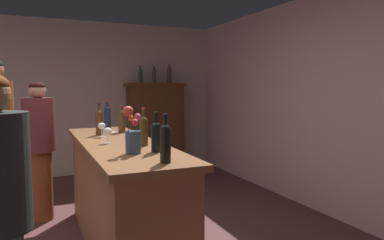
{
  "coord_description": "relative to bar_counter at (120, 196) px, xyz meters",
  "views": [
    {
      "loc": [
        -0.47,
        -2.92,
        1.5
      ],
      "look_at": [
        0.94,
        0.24,
        1.19
      ],
      "focal_mm": 33.47,
      "sensor_mm": 36.0,
      "label": 1
    }
  ],
  "objects": [
    {
      "name": "wall_back",
      "position": [
        -0.23,
        3.2,
        0.8
      ],
      "size": [
        5.41,
        0.12,
        2.62
      ],
      "primitive_type": "cube",
      "color": "#BFAAA0",
      "rests_on": "ground"
    },
    {
      "name": "wall_right",
      "position": [
        2.48,
        -0.27,
        0.8
      ],
      "size": [
        0.12,
        6.93,
        2.62
      ],
      "primitive_type": "cube",
      "color": "#C3A5A5",
      "rests_on": "ground"
    },
    {
      "name": "bar_counter",
      "position": [
        0.0,
        0.0,
        0.0
      ],
      "size": [
        0.66,
        2.44,
        1.01
      ],
      "color": "#925A3F",
      "rests_on": "ground"
    },
    {
      "name": "display_cabinet",
      "position": [
        1.3,
        2.89,
        0.31
      ],
      "size": [
        1.04,
        0.44,
        1.58
      ],
      "color": "#4C2C18",
      "rests_on": "ground"
    },
    {
      "name": "wine_bottle_merlot",
      "position": [
        -0.08,
        0.53,
        0.64
      ],
      "size": [
        0.07,
        0.07,
        0.32
      ],
      "color": "#4D2D12",
      "rests_on": "bar_counter"
    },
    {
      "name": "wine_bottle_rose",
      "position": [
        0.14,
        -0.31,
        0.64
      ],
      "size": [
        0.07,
        0.07,
        0.32
      ],
      "color": "#443116",
      "rests_on": "bar_counter"
    },
    {
      "name": "wine_bottle_chardonnay",
      "position": [
        0.07,
        0.88,
        0.66
      ],
      "size": [
        0.07,
        0.07,
        0.35
      ],
      "color": "#172236",
      "rests_on": "bar_counter"
    },
    {
      "name": "wine_bottle_pinot",
      "position": [
        0.14,
        -0.63,
        0.63
      ],
      "size": [
        0.07,
        0.07,
        0.3
      ],
      "color": "black",
      "rests_on": "bar_counter"
    },
    {
      "name": "wine_bottle_syrah",
      "position": [
        0.17,
        0.62,
        0.64
      ],
      "size": [
        0.08,
        0.08,
        0.29
      ],
      "color": "#48301E",
      "rests_on": "bar_counter"
    },
    {
      "name": "wine_bottle_malbec",
      "position": [
        0.07,
        -1.03,
        0.64
      ],
      "size": [
        0.07,
        0.07,
        0.32
      ],
      "color": "black",
      "rests_on": "bar_counter"
    },
    {
      "name": "wine_glass_front",
      "position": [
        -0.11,
        -0.07,
        0.6
      ],
      "size": [
        0.07,
        0.07,
        0.14
      ],
      "color": "white",
      "rests_on": "bar_counter"
    },
    {
      "name": "wine_glass_mid",
      "position": [
        -0.09,
        0.36,
        0.61
      ],
      "size": [
        0.08,
        0.08,
        0.14
      ],
      "color": "white",
      "rests_on": "bar_counter"
    },
    {
      "name": "flower_arrangement",
      "position": [
        -0.04,
        -0.63,
        0.64
      ],
      "size": [
        0.13,
        0.14,
        0.35
      ],
      "color": "#364C70",
      "rests_on": "bar_counter"
    },
    {
      "name": "cheese_plate",
      "position": [
        0.01,
        0.64,
        0.51
      ],
      "size": [
        0.19,
        0.19,
        0.01
      ],
      "primitive_type": "cylinder",
      "color": "white",
      "rests_on": "bar_counter"
    },
    {
      "name": "display_bottle_left",
      "position": [
        1.03,
        2.89,
        1.2
      ],
      "size": [
        0.06,
        0.06,
        0.3
      ],
      "color": "#203D21",
      "rests_on": "display_cabinet"
    },
    {
      "name": "display_bottle_midleft",
      "position": [
        1.28,
        2.89,
        1.21
      ],
      "size": [
        0.07,
        0.07,
        0.31
      ],
      "color": "#47301F",
      "rests_on": "display_cabinet"
    },
    {
      "name": "display_bottle_center",
      "position": [
        1.56,
        2.89,
        1.22
      ],
      "size": [
        0.08,
        0.08,
        0.34
      ],
      "color": "#482B20",
      "rests_on": "display_cabinet"
    },
    {
      "name": "patron_by_cabinet",
      "position": [
        -0.65,
        1.12,
        0.34
      ],
      "size": [
        0.35,
        0.35,
        1.56
      ],
      "rotation": [
        0.0,
        0.0,
        -1.26
      ],
      "color": "brown",
      "rests_on": "ground"
    }
  ]
}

